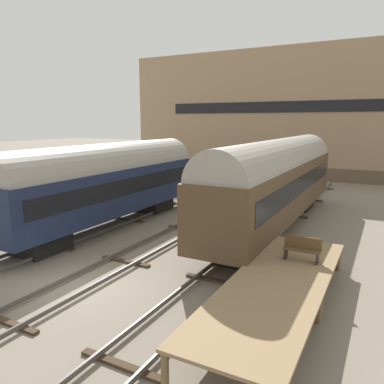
# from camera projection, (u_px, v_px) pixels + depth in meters

# --- Properties ---
(ground_plane) EXTENTS (200.00, 200.00, 0.00)m
(ground_plane) POSITION_uv_depth(u_px,v_px,m) (78.00, 288.00, 14.52)
(ground_plane) COLOR slate
(track_left) EXTENTS (2.60, 60.00, 0.26)m
(track_left) POSITION_uv_depth(u_px,v_px,m) (2.00, 264.00, 16.58)
(track_left) COLOR #4C4742
(track_left) RESTS_ON ground
(track_middle) EXTENTS (2.60, 60.00, 0.26)m
(track_middle) POSITION_uv_depth(u_px,v_px,m) (77.00, 284.00, 14.50)
(track_middle) COLOR #4C4742
(track_middle) RESTS_ON ground
(track_right) EXTENTS (2.60, 60.00, 0.26)m
(track_right) POSITION_uv_depth(u_px,v_px,m) (178.00, 311.00, 12.42)
(track_right) COLOR #4C4742
(track_right) RESTS_ON ground
(train_car_navy) EXTENTS (3.11, 15.34, 5.09)m
(train_car_navy) POSITION_uv_depth(u_px,v_px,m) (107.00, 181.00, 22.34)
(train_car_navy) COLOR black
(train_car_navy) RESTS_ON ground
(train_car_brown) EXTENTS (3.00, 18.58, 5.35)m
(train_car_brown) POSITION_uv_depth(u_px,v_px,m) (278.00, 178.00, 22.12)
(train_car_brown) COLOR black
(train_car_brown) RESTS_ON ground
(station_platform) EXTENTS (3.03, 10.07, 1.12)m
(station_platform) POSITION_uv_depth(u_px,v_px,m) (278.00, 284.00, 12.43)
(station_platform) COLOR #8C704C
(station_platform) RESTS_ON ground
(bench) EXTENTS (1.40, 0.40, 0.91)m
(bench) POSITION_uv_depth(u_px,v_px,m) (302.00, 248.00, 14.24)
(bench) COLOR brown
(bench) RESTS_ON station_platform
(warehouse_building) EXTENTS (36.78, 13.84, 14.43)m
(warehouse_building) POSITION_uv_depth(u_px,v_px,m) (290.00, 115.00, 47.58)
(warehouse_building) COLOR brown
(warehouse_building) RESTS_ON ground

